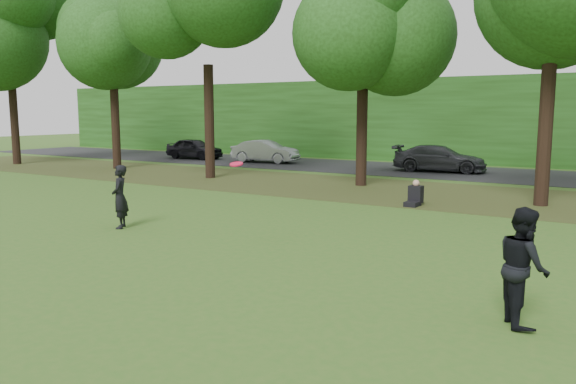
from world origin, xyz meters
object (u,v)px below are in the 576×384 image
object	(u,v)px
player_right	(523,266)
player_left	(120,197)
seated_person	(415,196)
frisbee	(236,164)

from	to	relation	value
player_right	player_left	bearing A→B (deg)	53.02
player_left	player_right	xyz separation A→B (m)	(9.99, -1.72, 0.02)
player_left	seated_person	xyz separation A→B (m)	(5.36, 7.39, -0.51)
player_left	player_right	bearing A→B (deg)	42.31
player_right	frisbee	xyz separation A→B (m)	(-5.59, 0.84, 1.11)
player_left	frisbee	xyz separation A→B (m)	(4.40, -0.89, 1.13)
frisbee	seated_person	world-z (taller)	frisbee
player_left	player_right	world-z (taller)	player_right
frisbee	player_left	bearing A→B (deg)	168.61
frisbee	seated_person	distance (m)	8.49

